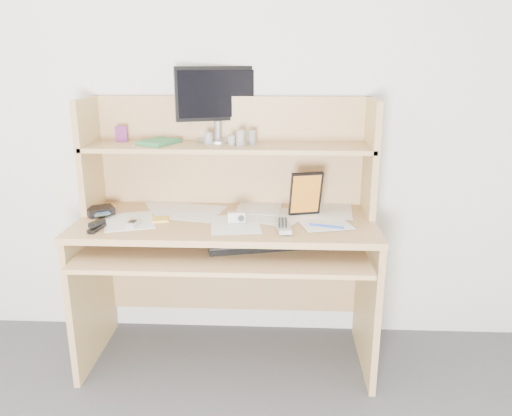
{
  "coord_description": "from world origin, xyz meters",
  "views": [
    {
      "loc": [
        0.25,
        -0.75,
        1.47
      ],
      "look_at": [
        0.14,
        1.43,
        0.82
      ],
      "focal_mm": 35.0,
      "sensor_mm": 36.0,
      "label": 1
    }
  ],
  "objects_px": {
    "tv_remote": "(283,225)",
    "monitor": "(217,102)",
    "keyboard": "(261,243)",
    "game_case": "(306,194)",
    "desk": "(228,225)"
  },
  "relations": [
    {
      "from": "tv_remote",
      "to": "monitor",
      "type": "distance_m",
      "value": 0.72
    },
    {
      "from": "game_case",
      "to": "monitor",
      "type": "height_order",
      "value": "monitor"
    },
    {
      "from": "game_case",
      "to": "desk",
      "type": "bearing_deg",
      "value": 161.98
    },
    {
      "from": "game_case",
      "to": "monitor",
      "type": "xyz_separation_m",
      "value": [
        -0.44,
        0.21,
        0.41
      ]
    },
    {
      "from": "desk",
      "to": "monitor",
      "type": "distance_m",
      "value": 0.61
    },
    {
      "from": "game_case",
      "to": "monitor",
      "type": "relative_size",
      "value": 0.54
    },
    {
      "from": "keyboard",
      "to": "tv_remote",
      "type": "distance_m",
      "value": 0.15
    },
    {
      "from": "tv_remote",
      "to": "monitor",
      "type": "relative_size",
      "value": 0.5
    },
    {
      "from": "desk",
      "to": "keyboard",
      "type": "distance_m",
      "value": 0.24
    },
    {
      "from": "keyboard",
      "to": "tv_remote",
      "type": "relative_size",
      "value": 2.58
    },
    {
      "from": "keyboard",
      "to": "desk",
      "type": "bearing_deg",
      "value": 121.48
    },
    {
      "from": "keyboard",
      "to": "tv_remote",
      "type": "bearing_deg",
      "value": -37.57
    },
    {
      "from": "tv_remote",
      "to": "monitor",
      "type": "bearing_deg",
      "value": 122.15
    },
    {
      "from": "keyboard",
      "to": "game_case",
      "type": "height_order",
      "value": "game_case"
    },
    {
      "from": "tv_remote",
      "to": "monitor",
      "type": "xyz_separation_m",
      "value": [
        -0.33,
        0.39,
        0.51
      ]
    }
  ]
}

